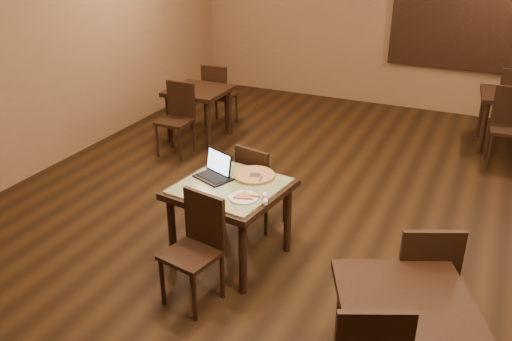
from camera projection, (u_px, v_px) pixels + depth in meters
The scene contains 20 objects.
ground at pixel (334, 267), 4.96m from camera, with size 10.00×10.00×0.00m, color black.
wall_back at pixel (436, 18), 8.44m from camera, with size 8.00×0.02×3.00m, color #886045.
mural at pixel (470, 17), 8.20m from camera, with size 2.34×0.05×1.64m.
tiled_table at pixel (230, 195), 4.83m from camera, with size 1.03×1.03×0.76m.
chair_main_near at pixel (197, 242), 4.37m from camera, with size 0.47×0.47×0.93m.
chair_main_far at pixel (258, 182), 5.41m from camera, with size 0.46×0.46×0.90m.
laptop at pixel (216, 170), 4.92m from camera, with size 0.39×0.37×0.22m.
plate at pixel (244, 198), 4.55m from camera, with size 0.25×0.25×0.01m, color white.
pizza_slice at pixel (244, 196), 4.54m from camera, with size 0.19×0.19×0.02m, color beige, non-canonical shape.
pizza_pan at pixel (254, 176), 4.94m from camera, with size 0.39×0.39×0.01m, color silver.
pizza_whole at pixel (254, 175), 4.93m from camera, with size 0.38×0.38×0.03m.
spatula at pixel (255, 175), 4.90m from camera, with size 0.09×0.22×0.01m, color silver.
napkin_roll at pixel (265, 199), 4.51m from camera, with size 0.11×0.17×0.04m.
other_table_a at pixel (512, 103), 7.30m from camera, with size 0.90×0.90×0.77m.
other_table_a_chair_near at pixel (509, 122), 6.86m from camera, with size 0.47×0.47×0.99m.
other_table_b at pixel (199, 97), 7.62m from camera, with size 0.79×0.79×0.74m.
other_table_b_chair_near at pixel (178, 114), 7.20m from camera, with size 0.42×0.42×0.96m.
other_table_b_chair_far at pixel (218, 92), 8.12m from camera, with size 0.42×0.42×0.96m.
other_table_c at pixel (403, 314), 3.41m from camera, with size 1.09×1.09×0.77m.
other_table_c_chair_far at pixel (423, 275), 3.91m from camera, with size 0.57×0.57×1.00m.
Camera 1 is at (1.08, -4.05, 2.90)m, focal length 38.00 mm.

